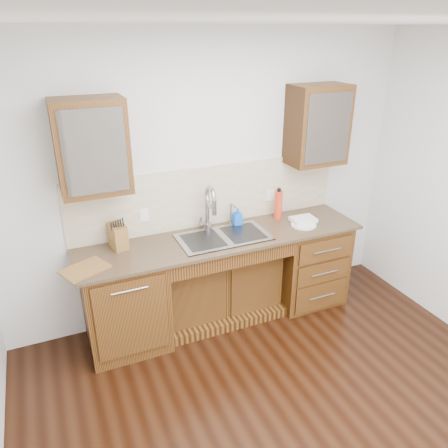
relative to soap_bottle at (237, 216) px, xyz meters
name	(u,v)px	position (x,y,z in m)	size (l,w,h in m)	color
ground	(299,430)	(-0.24, -1.61, -1.05)	(4.00, 3.50, 0.10)	black
ceiling	(340,11)	(-0.24, -1.61, 1.75)	(4.00, 3.50, 0.10)	white
wall_back	(207,180)	(-0.24, 0.19, 0.35)	(4.00, 0.10, 2.70)	silver
base_cabinet_left	(125,302)	(-1.19, -0.17, -0.56)	(0.70, 0.62, 0.88)	#593014
base_cabinet_center	(219,283)	(-0.24, -0.08, -0.65)	(1.20, 0.44, 0.70)	#593014
base_cabinet_right	(305,261)	(0.71, -0.17, -0.56)	(0.70, 0.62, 0.88)	#593014
countertop	(223,238)	(-0.24, -0.19, -0.10)	(2.70, 0.65, 0.03)	#84705B
backsplash	(210,196)	(-0.24, 0.13, 0.21)	(2.70, 0.02, 0.59)	beige
sink	(224,246)	(-0.24, -0.20, -0.17)	(0.84, 0.46, 0.19)	#9E9EA5
faucet	(207,210)	(-0.31, 0.03, 0.11)	(0.04, 0.04, 0.40)	#999993
filter_tap	(231,213)	(-0.06, 0.04, 0.03)	(0.02, 0.02, 0.24)	#999993
upper_cabinet_left	(92,147)	(-1.29, -0.03, 0.83)	(0.55, 0.34, 0.75)	#593014
upper_cabinet_right	(317,125)	(0.81, -0.03, 0.83)	(0.55, 0.34, 0.75)	#593014
outlet_left	(144,215)	(-0.89, 0.11, 0.12)	(0.08, 0.01, 0.12)	white
outlet_right	(270,195)	(0.41, 0.11, 0.12)	(0.08, 0.01, 0.12)	white
soap_bottle	(237,216)	(0.00, 0.00, 0.00)	(0.08, 0.08, 0.18)	blue
water_bottle	(278,205)	(0.44, -0.02, 0.06)	(0.08, 0.08, 0.29)	red
plate	(303,225)	(0.59, -0.27, -0.08)	(0.25, 0.25, 0.01)	silver
dish_towel	(303,220)	(0.62, -0.21, -0.06)	(0.24, 0.17, 0.04)	white
knife_block	(118,236)	(-1.16, -0.02, 0.02)	(0.12, 0.19, 0.22)	#A6723F
cutting_board	(85,269)	(-1.49, -0.31, -0.08)	(0.35, 0.25, 0.02)	brown
cup_left_a	(85,154)	(-1.34, -0.03, 0.78)	(0.13, 0.13, 0.10)	white
cup_left_b	(110,151)	(-1.14, -0.03, 0.77)	(0.11, 0.11, 0.10)	white
cup_right_a	(304,132)	(0.67, -0.03, 0.77)	(0.11, 0.11, 0.09)	silver
cup_right_b	(322,130)	(0.87, -0.03, 0.77)	(0.10, 0.10, 0.09)	white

